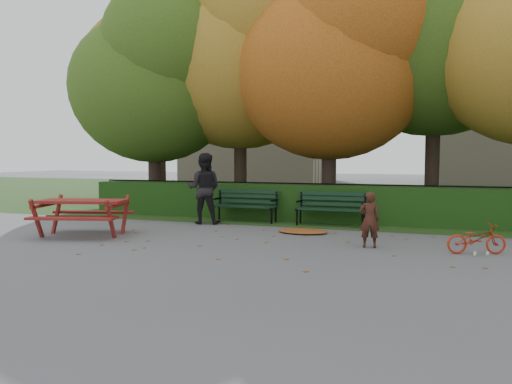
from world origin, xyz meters
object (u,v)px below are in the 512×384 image
(tree_a, at_px, (158,75))
(bench_left, at_px, (246,203))
(tree_d, at_px, (449,17))
(bench_right, at_px, (331,206))
(tree_c, at_px, (340,56))
(picnic_table, at_px, (82,208))
(tree_b, at_px, (247,49))
(child, at_px, (369,220))
(bicycle, at_px, (476,239))
(tree_f, at_px, (164,63))
(adult, at_px, (204,189))

(tree_a, relative_size, bench_left, 4.16)
(tree_d, distance_m, bench_right, 7.07)
(tree_c, relative_size, tree_d, 0.84)
(picnic_table, bearing_deg, tree_b, 61.62)
(child, bearing_deg, tree_d, -115.30)
(picnic_table, distance_m, child, 6.38)
(tree_b, bearing_deg, picnic_table, -102.13)
(bench_left, relative_size, bicycle, 1.68)
(tree_c, bearing_deg, bicycle, -55.04)
(tree_f, distance_m, child, 13.75)
(adult, bearing_deg, tree_b, -99.39)
(child, xyz_separation_m, adult, (-4.64, 2.08, 0.39))
(tree_f, xyz_separation_m, bicycle, (11.54, -8.38, -5.41))
(tree_d, distance_m, bicycle, 8.57)
(tree_f, bearing_deg, tree_c, -22.35)
(tree_c, height_order, tree_f, tree_f)
(bench_left, bearing_deg, tree_c, 46.64)
(tree_f, relative_size, picnic_table, 4.04)
(tree_d, distance_m, bench_left, 8.31)
(child, bearing_deg, tree_f, -54.04)
(tree_d, bearing_deg, bench_right, -128.23)
(tree_c, distance_m, tree_f, 8.66)
(tree_d, xyz_separation_m, bicycle, (0.53, -6.38, -5.70))
(picnic_table, bearing_deg, child, -9.58)
(tree_a, xyz_separation_m, child, (7.64, -4.75, -3.96))
(tree_d, height_order, bench_left, tree_d)
(bench_left, height_order, adult, adult)
(bicycle, bearing_deg, picnic_table, 76.86)
(tree_b, bearing_deg, child, -50.39)
(adult, bearing_deg, tree_a, -54.93)
(tree_d, height_order, adult, tree_d)
(tree_f, distance_m, adult, 9.33)
(child, bearing_deg, bench_right, -77.52)
(adult, bearing_deg, tree_f, -65.23)
(tree_b, distance_m, bench_right, 6.76)
(bench_left, bearing_deg, tree_f, 136.49)
(tree_c, height_order, adult, tree_c)
(bench_left, bearing_deg, bench_right, 0.00)
(tree_b, xyz_separation_m, tree_d, (6.32, 0.48, 0.58))
(tree_a, bearing_deg, bicycle, -26.21)
(adult, bearing_deg, tree_d, -157.68)
(tree_c, distance_m, bench_left, 5.31)
(picnic_table, bearing_deg, bench_left, 38.30)
(tree_b, height_order, tree_f, tree_f)
(tree_b, xyz_separation_m, bench_left, (1.14, -3.04, -4.88))
(tree_c, xyz_separation_m, bicycle, (3.57, -5.11, -4.54))
(tree_b, bearing_deg, tree_a, -156.95)
(tree_a, height_order, bench_right, tree_a)
(tree_d, relative_size, picnic_table, 4.22)
(tree_a, distance_m, adult, 5.38)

